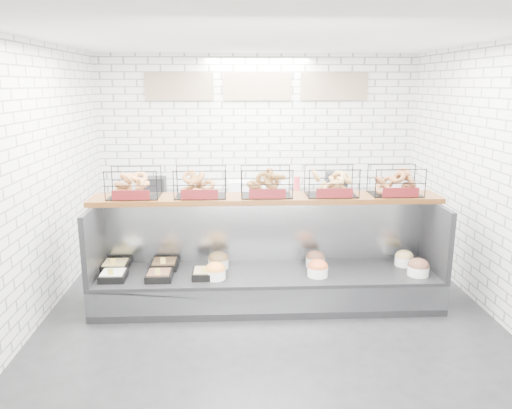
{
  "coord_description": "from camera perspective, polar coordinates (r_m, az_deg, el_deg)",
  "views": [
    {
      "loc": [
        -0.38,
        -5.18,
        2.54
      ],
      "look_at": [
        -0.12,
        0.45,
        1.17
      ],
      "focal_mm": 35.0,
      "sensor_mm": 36.0,
      "label": 1
    }
  ],
  "objects": [
    {
      "name": "bagel_shelf",
      "position": [
        5.83,
        1.18,
        2.17
      ],
      "size": [
        4.1,
        0.5,
        0.4
      ],
      "color": "#49260F",
      "rests_on": "display_case"
    },
    {
      "name": "room_shell",
      "position": [
        5.82,
        1.16,
        8.86
      ],
      "size": [
        5.02,
        5.51,
        3.01
      ],
      "color": "silver",
      "rests_on": "ground"
    },
    {
      "name": "display_case",
      "position": [
        5.97,
        1.17,
        -8.18
      ],
      "size": [
        4.0,
        0.9,
        1.2
      ],
      "color": "black",
      "rests_on": "ground"
    },
    {
      "name": "ground",
      "position": [
        5.79,
        1.46,
        -12.43
      ],
      "size": [
        5.5,
        5.5,
        0.0
      ],
      "primitive_type": "plane",
      "color": "black",
      "rests_on": "ground"
    },
    {
      "name": "prep_counter",
      "position": [
        7.9,
        0.18,
        -1.58
      ],
      "size": [
        4.0,
        0.6,
        1.2
      ],
      "color": "#93969B",
      "rests_on": "ground"
    }
  ]
}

